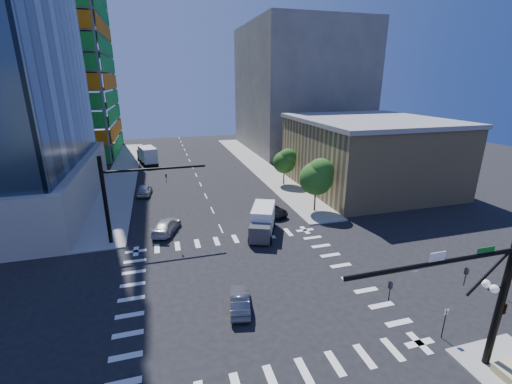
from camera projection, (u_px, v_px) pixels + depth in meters
name	position (u px, v px, depth m)	size (l,w,h in m)	color
ground	(248.00, 287.00, 27.72)	(160.00, 160.00, 0.00)	black
road_markings	(248.00, 287.00, 27.72)	(20.00, 20.00, 0.01)	silver
sidewalk_ne	(257.00, 165.00, 67.51)	(5.00, 60.00, 0.15)	gray
sidewalk_nw	(123.00, 174.00, 60.94)	(5.00, 60.00, 0.15)	gray
construction_building	(39.00, 35.00, 69.40)	(25.16, 34.50, 70.60)	slate
commercial_building	(368.00, 153.00, 52.72)	(20.50, 22.50, 10.60)	tan
bg_building_ne	(299.00, 89.00, 80.67)	(24.00, 30.00, 28.00)	#5C5953
signal_mast_se	(491.00, 294.00, 18.44)	(10.51, 2.48, 9.00)	black
signal_mast_nw	(120.00, 191.00, 33.88)	(10.20, 0.40, 9.00)	black
tree_south	(318.00, 176.00, 42.27)	(4.16, 4.16, 6.82)	#382316
tree_north	(285.00, 161.00, 53.53)	(3.54, 3.52, 5.78)	#382316
no_parking_sign	(445.00, 320.00, 21.88)	(0.30, 0.06, 2.20)	black
car_nb_far	(271.00, 209.00, 42.49)	(2.29, 4.98, 1.38)	black
car_sb_near	(166.00, 226.00, 37.59)	(2.09, 5.14, 1.49)	#B2B2B2
car_sb_mid	(144.00, 190.00, 49.89)	(1.82, 4.53, 1.55)	silver
car_sb_cross	(240.00, 301.00, 24.97)	(1.39, 3.98, 1.31)	#525357
box_truck_near	(262.00, 224.00, 36.72)	(4.46, 6.16, 2.97)	black
box_truck_far	(147.00, 156.00, 68.39)	(4.25, 7.09, 3.48)	black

